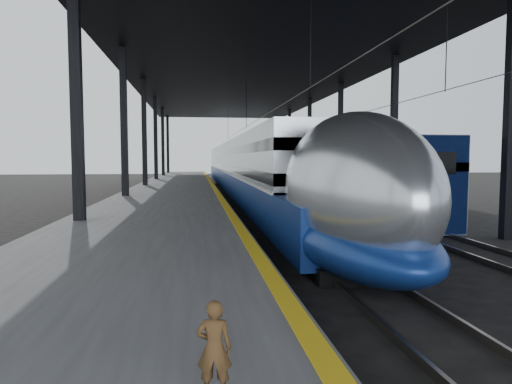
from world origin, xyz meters
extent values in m
plane|color=black|center=(0.00, 0.00, 0.00)|extent=(160.00, 160.00, 0.00)
cube|color=#4C4C4F|center=(-3.50, 20.00, 0.50)|extent=(6.00, 80.00, 1.00)
cube|color=gold|center=(-0.70, 20.00, 1.00)|extent=(0.30, 80.00, 0.01)
cube|color=slate|center=(1.28, 20.00, 0.08)|extent=(0.08, 80.00, 0.16)
cube|color=slate|center=(2.72, 20.00, 0.08)|extent=(0.08, 80.00, 0.16)
cube|color=slate|center=(6.28, 20.00, 0.08)|extent=(0.08, 80.00, 0.16)
cube|color=slate|center=(7.72, 20.00, 0.08)|extent=(0.08, 80.00, 0.16)
cube|color=black|center=(-5.80, 5.00, 4.50)|extent=(0.35, 0.35, 9.00)
cube|color=black|center=(9.60, 5.00, 4.50)|extent=(0.35, 0.35, 9.00)
cube|color=black|center=(-5.80, 15.00, 4.50)|extent=(0.35, 0.35, 9.00)
cube|color=black|center=(9.60, 15.00, 4.50)|extent=(0.35, 0.35, 9.00)
cube|color=black|center=(-5.80, 25.00, 4.50)|extent=(0.35, 0.35, 9.00)
cube|color=black|center=(9.60, 25.00, 4.50)|extent=(0.35, 0.35, 9.00)
cube|color=black|center=(-5.80, 35.00, 4.50)|extent=(0.35, 0.35, 9.00)
cube|color=black|center=(9.60, 35.00, 4.50)|extent=(0.35, 0.35, 9.00)
cube|color=black|center=(-5.80, 45.00, 4.50)|extent=(0.35, 0.35, 9.00)
cube|color=black|center=(9.60, 45.00, 4.50)|extent=(0.35, 0.35, 9.00)
cube|color=black|center=(-5.80, 55.00, 4.50)|extent=(0.35, 0.35, 9.00)
cube|color=black|center=(9.60, 55.00, 4.50)|extent=(0.35, 0.35, 9.00)
cube|color=black|center=(1.90, 20.00, 9.25)|extent=(18.00, 75.00, 0.45)
cylinder|color=slate|center=(2.00, 20.00, 5.50)|extent=(0.03, 74.00, 0.03)
cylinder|color=slate|center=(7.00, 20.00, 5.50)|extent=(0.03, 74.00, 0.03)
cube|color=#BABCC1|center=(2.00, 32.36, 2.34)|extent=(2.95, 57.00, 4.07)
cube|color=navy|center=(2.00, 30.86, 1.07)|extent=(3.03, 62.00, 1.58)
cube|color=silver|center=(2.00, 32.36, 1.88)|extent=(3.05, 57.00, 0.10)
cube|color=black|center=(2.00, 32.36, 3.51)|extent=(2.99, 57.00, 0.43)
cube|color=black|center=(2.00, 32.36, 2.34)|extent=(2.99, 57.00, 0.43)
ellipsoid|color=#BABCC1|center=(2.00, 0.86, 2.19)|extent=(2.95, 8.40, 4.07)
ellipsoid|color=navy|center=(2.00, 0.86, 1.02)|extent=(3.03, 8.40, 1.73)
ellipsoid|color=black|center=(2.00, -1.74, 3.00)|extent=(1.53, 2.20, 0.92)
cube|color=black|center=(2.00, 0.86, 0.20)|extent=(2.24, 2.60, 0.40)
cube|color=black|center=(2.00, 22.86, 0.20)|extent=(2.24, 2.60, 0.40)
cube|color=navy|center=(7.00, 14.60, 2.01)|extent=(2.81, 18.00, 3.82)
cube|color=#979AA0|center=(7.00, 6.20, 2.01)|extent=(2.86, 1.20, 3.87)
cube|color=black|center=(7.00, 5.58, 2.86)|extent=(1.71, 0.06, 0.85)
cube|color=#A90D11|center=(7.00, 5.58, 1.56)|extent=(1.21, 0.06, 0.55)
cube|color=#979AA0|center=(7.00, 33.60, 2.01)|extent=(2.81, 18.00, 3.82)
cube|color=#979AA0|center=(7.00, 52.60, 2.01)|extent=(2.81, 18.00, 3.82)
cube|color=black|center=(7.00, 8.60, 0.18)|extent=(2.21, 2.40, 0.36)
cube|color=black|center=(7.00, 30.60, 0.18)|extent=(2.21, 2.40, 0.36)
imported|color=#493118|center=(-1.84, -6.84, 1.43)|extent=(0.34, 0.25, 0.85)
camera|label=1|loc=(-1.99, -10.64, 3.05)|focal=32.00mm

